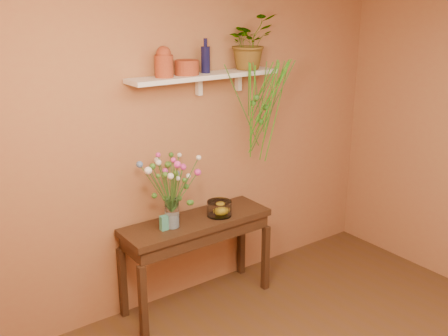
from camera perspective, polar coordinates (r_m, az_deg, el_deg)
The scene contains 13 objects.
room at distance 2.94m, azimuth 18.09°, elevation -5.70°, with size 4.04×4.04×2.70m.
sideboard at distance 4.34m, azimuth -3.02°, elevation -6.98°, with size 1.27×0.41×0.77m.
wall_shelf at distance 4.15m, azimuth -1.98°, elevation 10.06°, with size 1.30×0.24×0.19m.
terracotta_jug at distance 3.93m, azimuth -6.62°, elevation 11.45°, with size 0.17×0.17×0.23m.
terracotta_pot at distance 4.06m, azimuth -4.11°, elevation 10.96°, with size 0.19×0.19×0.11m, color #993C23.
blue_bottle at distance 4.16m, azimuth -2.05°, elevation 11.90°, with size 0.09×0.09×0.27m.
spider_plant at distance 4.39m, azimuth 2.76°, elevation 13.69°, with size 0.40×0.35×0.44m, color #356B22.
plant_fronds at distance 4.35m, azimuth 4.20°, elevation 7.04°, with size 0.67×0.39×0.87m.
glass_vase at distance 4.12m, azimuth -5.73°, elevation -5.16°, with size 0.11×0.11×0.24m.
bouquet at distance 4.00m, azimuth -5.88°, elevation -0.84°, with size 0.50×0.44×0.48m.
glass_bowl at distance 4.33m, azimuth -0.52°, elevation -4.53°, with size 0.21×0.21×0.12m.
lemon at distance 4.35m, azimuth -0.39°, elevation -4.60°, with size 0.08×0.08×0.08m, color yellow.
carton at distance 4.09m, azimuth -6.62°, elevation -6.02°, with size 0.06×0.04×0.12m, color teal.
Camera 1 is at (-2.23, -1.54, 2.48)m, focal length 41.58 mm.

